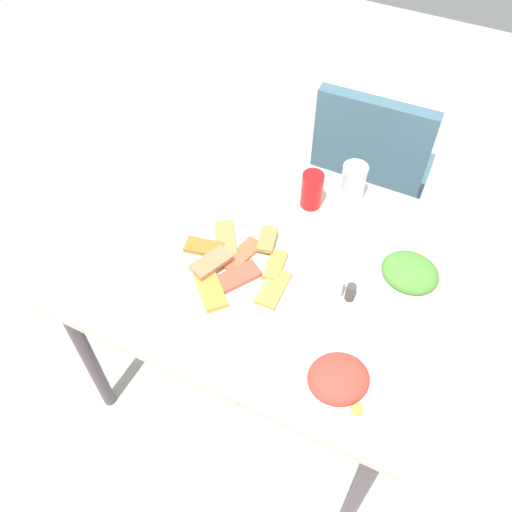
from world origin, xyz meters
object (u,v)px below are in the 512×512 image
pide_platter (238,267)px  condiment_caddy (344,294)px  salad_plate_greens (410,273)px  spoon (163,235)px  salad_plate_rice (338,380)px  soda_can (312,190)px  dining_table (266,275)px  paper_napkin (160,240)px  dining_chair (369,172)px  drinking_glass (353,182)px  fork (156,243)px

pide_platter → condiment_caddy: condiment_caddy is taller
salad_plate_greens → spoon: 0.72m
salad_plate_rice → soda_can: soda_can is taller
dining_table → salad_plate_rice: salad_plate_rice is taller
dining_table → soda_can: bearing=83.1°
salad_plate_greens → salad_plate_rice: same height
dining_table → condiment_caddy: size_ratio=11.11×
pide_platter → salad_plate_greens: salad_plate_greens is taller
soda_can → spoon: 0.47m
spoon → condiment_caddy: condiment_caddy is taller
dining_table → paper_napkin: bearing=-166.0°
dining_chair → pide_platter: (-0.16, -0.78, 0.22)m
pide_platter → soda_can: bearing=75.2°
pide_platter → paper_napkin: pide_platter is taller
soda_can → drinking_glass: (0.10, 0.09, -0.00)m
drinking_glass → paper_napkin: 0.62m
drinking_glass → condiment_caddy: size_ratio=1.26×
dining_table → salad_plate_greens: (0.38, 0.11, 0.10)m
salad_plate_rice → condiment_caddy: size_ratio=2.23×
salad_plate_greens → drinking_glass: 0.35m
dining_chair → soda_can: 0.53m
paper_napkin → fork: 0.02m
pide_platter → paper_napkin: 0.26m
salad_plate_greens → salad_plate_rice: bearing=-99.5°
spoon → dining_chair: bearing=81.1°
salad_plate_rice → soda_can: bearing=118.6°
pide_platter → spoon: size_ratio=1.88×
pide_platter → soda_can: soda_can is taller
dining_chair → drinking_glass: dining_chair is taller
pide_platter → salad_plate_rice: (0.38, -0.20, 0.01)m
salad_plate_rice → drinking_glass: bearing=106.9°
salad_plate_greens → paper_napkin: salad_plate_greens is taller
salad_plate_rice → condiment_caddy: bearing=107.2°
dining_table → pide_platter: (-0.06, -0.07, 0.09)m
dining_table → condiment_caddy: bearing=-8.5°
dining_chair → paper_napkin: dining_chair is taller
pide_platter → drinking_glass: 0.46m
salad_plate_greens → soda_can: 0.38m
drinking_glass → dining_chair: bearing=93.6°
salad_plate_rice → drinking_glass: size_ratio=1.77×
dining_chair → pide_platter: bearing=-101.8°
pide_platter → salad_plate_rice: size_ratio=1.66×
drinking_glass → fork: (-0.44, -0.44, -0.05)m
dining_chair → drinking_glass: size_ratio=7.46×
pide_platter → spoon: (-0.26, 0.01, -0.01)m
dining_table → pide_platter: bearing=-126.8°
salad_plate_greens → soda_can: soda_can is taller
salad_plate_greens → drinking_glass: drinking_glass is taller
dining_table → pide_platter: pide_platter is taller
drinking_glass → paper_napkin: size_ratio=1.02×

